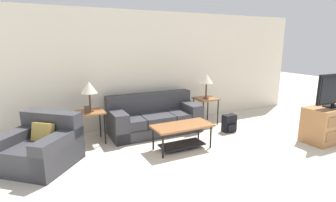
% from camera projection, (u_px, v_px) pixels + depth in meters
% --- Properties ---
extents(wall_back, '(8.71, 0.06, 2.60)m').
position_uv_depth(wall_back, '(147.00, 70.00, 6.00)').
color(wall_back, silver).
rests_on(wall_back, ground_plane).
extents(couch, '(1.96, 0.87, 0.82)m').
position_uv_depth(couch, '(154.00, 119.00, 5.69)').
color(couch, '#38383D').
rests_on(couch, ground_plane).
extents(armchair, '(1.41, 1.41, 0.80)m').
position_uv_depth(armchair, '(41.00, 148.00, 4.15)').
color(armchair, '#38383D').
rests_on(armchair, ground_plane).
extents(coffee_table, '(1.10, 0.53, 0.46)m').
position_uv_depth(coffee_table, '(182.00, 131.00, 4.76)').
color(coffee_table, '#935B33').
rests_on(coffee_table, ground_plane).
extents(side_table_left, '(0.50, 0.49, 0.63)m').
position_uv_depth(side_table_left, '(91.00, 115.00, 5.03)').
color(side_table_left, '#935B33').
rests_on(side_table_left, ground_plane).
extents(side_table_right, '(0.50, 0.49, 0.63)m').
position_uv_depth(side_table_right, '(206.00, 101.00, 6.20)').
color(side_table_right, '#935B33').
rests_on(side_table_right, ground_plane).
extents(table_lamp_left, '(0.30, 0.30, 0.57)m').
position_uv_depth(table_lamp_left, '(89.00, 88.00, 4.91)').
color(table_lamp_left, '#472D1E').
rests_on(table_lamp_left, side_table_left).
extents(table_lamp_right, '(0.30, 0.30, 0.57)m').
position_uv_depth(table_lamp_right, '(207.00, 79.00, 6.09)').
color(table_lamp_right, '#472D1E').
rests_on(table_lamp_right, side_table_right).
extents(tv_console, '(1.14, 0.53, 0.69)m').
position_uv_depth(tv_console, '(330.00, 124.00, 5.18)').
color(tv_console, '#A87042').
rests_on(tv_console, ground_plane).
extents(television, '(1.00, 0.20, 0.65)m').
position_uv_depth(television, '(335.00, 89.00, 5.03)').
color(television, black).
rests_on(television, tv_console).
extents(backpack, '(0.29, 0.25, 0.38)m').
position_uv_depth(backpack, '(229.00, 123.00, 5.72)').
color(backpack, black).
rests_on(backpack, ground_plane).
extents(picture_frame, '(0.10, 0.04, 0.13)m').
position_uv_depth(picture_frame, '(87.00, 109.00, 4.90)').
color(picture_frame, '#4C3828').
rests_on(picture_frame, side_table_left).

